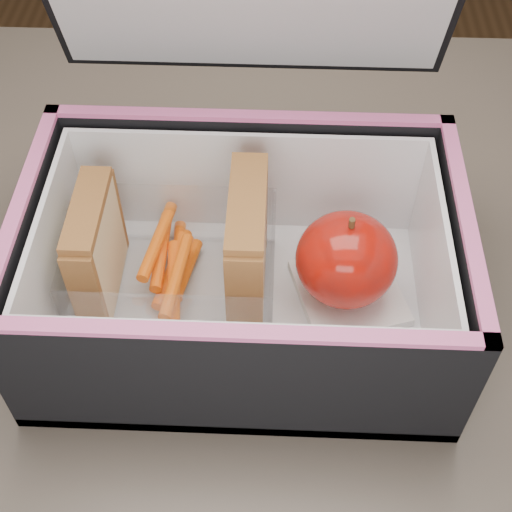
{
  "coord_description": "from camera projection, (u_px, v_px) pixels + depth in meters",
  "views": [
    {
      "loc": [
        -0.05,
        -0.36,
        1.24
      ],
      "look_at": [
        -0.06,
        -0.01,
        0.81
      ],
      "focal_mm": 50.0,
      "sensor_mm": 36.0,
      "label": 1
    }
  ],
  "objects": [
    {
      "name": "sandwich_right",
      "position": [
        248.0,
        248.0,
        0.55
      ],
      "size": [
        0.03,
        0.1,
        0.11
      ],
      "color": "#CEB47E",
      "rests_on": "plastic_tub"
    },
    {
      "name": "plastic_tub",
      "position": [
        174.0,
        265.0,
        0.57
      ],
      "size": [
        0.16,
        0.11,
        0.07
      ],
      "primitive_type": null,
      "color": "white",
      "rests_on": "lunch_bag"
    },
    {
      "name": "carrot_sticks",
      "position": [
        172.0,
        266.0,
        0.58
      ],
      "size": [
        0.05,
        0.12,
        0.03
      ],
      "color": "#FC5E06",
      "rests_on": "plastic_tub"
    },
    {
      "name": "kitchen_table",
      "position": [
        324.0,
        357.0,
        0.67
      ],
      "size": [
        1.2,
        0.8,
        0.75
      ],
      "color": "#51453B",
      "rests_on": "ground"
    },
    {
      "name": "red_apple",
      "position": [
        346.0,
        260.0,
        0.55
      ],
      "size": [
        0.09,
        0.09,
        0.08
      ],
      "rotation": [
        0.0,
        0.0,
        -0.2
      ],
      "color": "maroon",
      "rests_on": "paper_napkin"
    },
    {
      "name": "paper_napkin",
      "position": [
        349.0,
        292.0,
        0.59
      ],
      "size": [
        0.1,
        0.1,
        0.01
      ],
      "primitive_type": "cube",
      "rotation": [
        0.0,
        0.0,
        0.29
      ],
      "color": "white",
      "rests_on": "lunch_bag"
    },
    {
      "name": "lunch_bag",
      "position": [
        243.0,
        255.0,
        0.54
      ],
      "size": [
        0.32,
        0.29,
        0.32
      ],
      "color": "black",
      "rests_on": "kitchen_table"
    },
    {
      "name": "sandwich_left",
      "position": [
        96.0,
        248.0,
        0.56
      ],
      "size": [
        0.02,
        0.09,
        0.1
      ],
      "color": "#CEB47E",
      "rests_on": "plastic_tub"
    }
  ]
}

